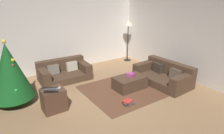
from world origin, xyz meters
name	(u,v)px	position (x,y,z in m)	size (l,w,h in m)	color
ground_plane	(107,107)	(0.00, 0.00, 0.00)	(6.40, 6.40, 0.00)	#93704C
rear_partition	(58,34)	(0.00, 3.14, 1.30)	(6.40, 0.12, 2.60)	silver
corner_partition	(192,40)	(3.14, 0.00, 1.30)	(0.12, 6.40, 2.60)	silver
couch_left	(64,72)	(-0.23, 2.24, 0.24)	(1.59, 0.98, 0.62)	#473323
couch_right	(164,75)	(2.24, 0.20, 0.25)	(1.02, 1.73, 0.65)	#473323
ottoman	(130,83)	(1.10, 0.49, 0.18)	(0.92, 0.58, 0.36)	#473323
gift_box	(131,75)	(1.15, 0.51, 0.41)	(0.19, 0.17, 0.10)	#B23F8C
tv_remote	(134,75)	(1.30, 0.53, 0.38)	(0.05, 0.16, 0.02)	black
christmas_tree	(9,71)	(-1.84, 1.45, 0.87)	(1.02, 1.02, 1.65)	brown
side_table	(54,100)	(-1.11, 0.58, 0.27)	(0.52, 0.44, 0.54)	#4C3323
laptop	(51,89)	(-1.15, 0.53, 0.59)	(0.50, 0.53, 0.19)	silver
book_stack	(128,102)	(0.50, -0.21, 0.06)	(0.31, 0.25, 0.12)	#4C423D
corner_lamp	(128,26)	(2.71, 2.63, 1.44)	(0.36, 0.36, 1.69)	black
area_rug	(129,88)	(1.10, 0.49, 0.00)	(2.60, 2.00, 0.01)	brown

